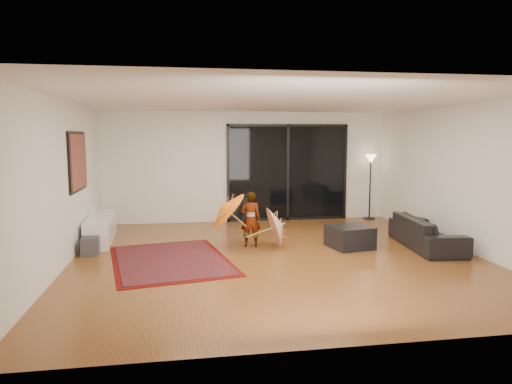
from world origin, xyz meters
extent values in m
plane|color=brown|center=(0.00, 0.00, 0.00)|extent=(7.00, 7.00, 0.00)
plane|color=white|center=(0.00, 0.00, 2.70)|extent=(7.00, 7.00, 0.00)
plane|color=silver|center=(0.00, 3.50, 1.35)|extent=(7.00, 0.00, 7.00)
plane|color=silver|center=(0.00, -3.50, 1.35)|extent=(7.00, 0.00, 7.00)
plane|color=silver|center=(-3.50, 0.00, 1.35)|extent=(0.00, 7.00, 7.00)
plane|color=silver|center=(3.50, 0.00, 1.35)|extent=(0.00, 7.00, 7.00)
cube|color=black|center=(1.00, 3.47, 1.20)|extent=(3.00, 0.04, 2.40)
cube|color=black|center=(1.00, 3.45, 2.37)|extent=(3.06, 0.06, 0.06)
cube|color=black|center=(1.00, 3.45, 0.03)|extent=(3.06, 0.06, 0.06)
cube|color=black|center=(1.00, 3.45, 1.20)|extent=(0.06, 0.06, 2.40)
cube|color=black|center=(-3.48, 1.00, 1.65)|extent=(0.02, 1.28, 1.08)
cube|color=#1C4639|center=(-3.46, 1.00, 1.65)|extent=(0.03, 1.18, 0.98)
cube|color=white|center=(-3.25, 1.75, 0.25)|extent=(0.56, 1.85, 0.51)
cube|color=#424244|center=(-3.25, 0.62, 0.16)|extent=(0.29, 0.29, 0.33)
cube|color=#560907|center=(-1.84, 0.05, 0.01)|extent=(2.31, 2.90, 0.01)
cube|color=maroon|center=(-1.84, 0.05, 0.01)|extent=(2.12, 2.71, 0.02)
imported|color=black|center=(2.95, 0.22, 0.29)|extent=(0.98, 2.06, 0.58)
cube|color=black|center=(1.51, 0.43, 0.21)|extent=(0.84, 0.84, 0.41)
cylinder|color=black|center=(3.10, 3.25, 0.02)|extent=(0.28, 0.28, 0.03)
cylinder|color=black|center=(3.10, 3.25, 0.76)|extent=(0.04, 0.04, 1.52)
cone|color=#FFD899|center=(3.10, 3.25, 1.54)|extent=(0.28, 0.28, 0.22)
imported|color=#999999|center=(-0.34, 0.84, 0.53)|extent=(0.41, 0.29, 1.06)
cone|color=#E05E0B|center=(-0.89, 0.79, 0.73)|extent=(0.70, 0.85, 0.74)
cylinder|color=#AD944A|center=(-0.89, 0.79, 0.40)|extent=(0.38, 0.02, 0.36)
cylinder|color=#AD944A|center=(-0.89, 0.79, 0.84)|extent=(0.05, 0.02, 0.05)
cone|color=white|center=(0.26, 0.69, 0.51)|extent=(0.43, 0.81, 0.83)
cylinder|color=#AD944A|center=(0.26, 0.69, 0.13)|extent=(0.53, 0.02, 0.19)
cylinder|color=#AD944A|center=(0.26, 0.69, 0.62)|extent=(0.05, 0.02, 0.04)
camera|label=1|loc=(-1.60, -7.65, 2.10)|focal=32.00mm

